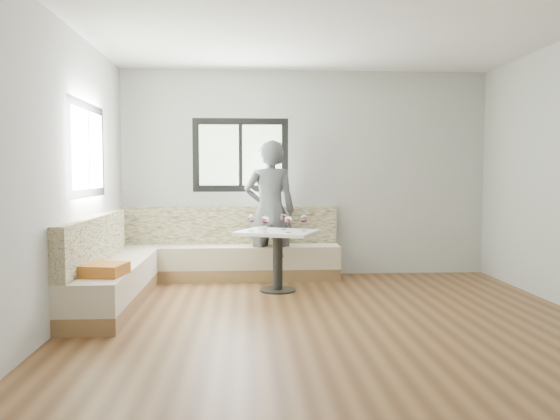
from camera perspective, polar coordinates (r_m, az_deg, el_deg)
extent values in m
cube|color=brown|center=(5.24, 5.76, -11.70)|extent=(5.00, 5.00, 0.01)
cube|color=white|center=(5.24, 5.98, 19.30)|extent=(5.00, 5.00, 0.01)
cube|color=#B7B7B2|center=(7.52, 2.75, 3.83)|extent=(5.00, 0.01, 2.80)
cube|color=#B7B7B2|center=(2.61, 14.88, 3.62)|extent=(5.00, 0.01, 2.80)
cube|color=#B7B7B2|center=(5.25, -22.18, 3.53)|extent=(0.01, 5.00, 2.80)
cube|color=black|center=(7.47, -4.14, 5.74)|extent=(1.30, 0.02, 1.00)
cube|color=black|center=(6.12, -19.45, 5.95)|extent=(0.02, 1.30, 1.00)
cube|color=olive|center=(7.33, -5.28, -6.57)|extent=(2.90, 0.55, 0.16)
cube|color=beige|center=(7.29, -5.29, -4.83)|extent=(2.90, 0.55, 0.29)
cube|color=beige|center=(7.45, -5.26, -1.57)|extent=(2.90, 0.14, 0.50)
cube|color=olive|center=(6.12, -16.89, -8.82)|extent=(0.55, 2.25, 0.16)
cube|color=beige|center=(6.07, -16.94, -6.75)|extent=(0.55, 2.25, 0.29)
cube|color=beige|center=(6.06, -18.90, -3.01)|extent=(0.14, 2.25, 0.50)
cube|color=#C6672D|center=(5.38, -17.88, -5.95)|extent=(0.43, 0.43, 0.11)
cylinder|color=black|center=(6.59, -0.24, -8.36)|extent=(0.43, 0.43, 0.02)
cylinder|color=black|center=(6.52, -0.24, -5.51)|extent=(0.12, 0.12, 0.68)
cube|color=white|center=(6.48, -0.24, -2.36)|extent=(1.08, 0.99, 0.04)
imported|color=#4C4E52|center=(7.11, -1.06, -0.08)|extent=(0.68, 0.46, 1.83)
cylinder|color=white|center=(6.54, -1.81, -1.94)|extent=(0.11, 0.11, 0.04)
sphere|color=black|center=(6.55, -1.67, -1.83)|extent=(0.02, 0.02, 0.02)
sphere|color=black|center=(6.54, -1.92, -1.84)|extent=(0.02, 0.02, 0.02)
sphere|color=black|center=(6.52, -1.78, -1.86)|extent=(0.02, 0.02, 0.02)
cylinder|color=white|center=(6.46, -3.03, -2.18)|extent=(0.06, 0.06, 0.01)
cylinder|color=white|center=(6.46, -3.04, -1.78)|extent=(0.01, 0.01, 0.09)
ellipsoid|color=white|center=(6.45, -3.04, -0.93)|extent=(0.09, 0.09, 0.11)
cylinder|color=#4D0813|center=(6.45, -3.04, -1.16)|extent=(0.06, 0.06, 0.02)
cylinder|color=white|center=(6.29, -1.52, -2.34)|extent=(0.06, 0.06, 0.01)
cylinder|color=white|center=(6.28, -1.52, -1.93)|extent=(0.01, 0.01, 0.09)
ellipsoid|color=white|center=(6.27, -1.52, -1.06)|extent=(0.09, 0.09, 0.11)
cylinder|color=#4D0813|center=(6.28, -1.52, -1.30)|extent=(0.06, 0.06, 0.02)
cylinder|color=white|center=(6.27, 0.87, -2.36)|extent=(0.06, 0.06, 0.01)
cylinder|color=white|center=(6.27, 0.87, -1.94)|extent=(0.01, 0.01, 0.09)
ellipsoid|color=white|center=(6.26, 0.87, -1.07)|extent=(0.09, 0.09, 0.11)
cylinder|color=#4D0813|center=(6.26, 0.87, -1.31)|extent=(0.06, 0.06, 0.02)
cylinder|color=white|center=(6.57, 0.41, -2.07)|extent=(0.06, 0.06, 0.01)
cylinder|color=white|center=(6.57, 0.41, -1.68)|extent=(0.01, 0.01, 0.09)
ellipsoid|color=white|center=(6.56, 0.41, -0.85)|extent=(0.09, 0.09, 0.11)
cylinder|color=#4D0813|center=(6.56, 0.41, -1.07)|extent=(0.06, 0.06, 0.02)
cylinder|color=white|center=(6.46, 2.51, -2.17)|extent=(0.06, 0.06, 0.01)
cylinder|color=white|center=(6.46, 2.51, -1.77)|extent=(0.01, 0.01, 0.09)
ellipsoid|color=white|center=(6.45, 2.51, -0.93)|extent=(0.09, 0.09, 0.11)
cylinder|color=#4D0813|center=(6.45, 2.51, -1.16)|extent=(0.06, 0.06, 0.02)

